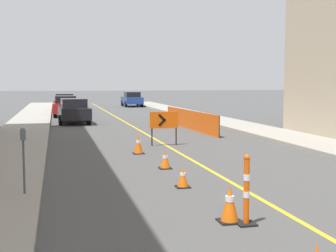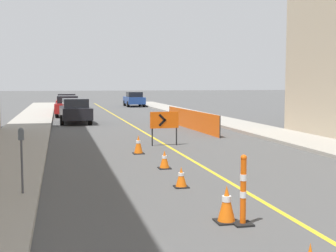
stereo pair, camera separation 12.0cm
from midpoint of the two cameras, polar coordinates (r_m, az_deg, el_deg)
lane_stripe at (r=30.26m, az=-5.16°, el=0.37°), size 0.12×58.89×0.01m
sidewalk_left at (r=29.98m, az=-16.78°, el=0.25°), size 2.60×58.89×0.15m
sidewalk_right at (r=31.71m, az=5.81°, el=0.72°), size 2.60×58.89×0.15m
traffic_cone_second at (r=8.93m, az=7.15°, el=-9.40°), size 0.42×0.42×0.70m
traffic_cone_third at (r=11.72m, az=1.52°, el=-6.27°), size 0.35×0.35×0.52m
traffic_cone_fourth at (r=14.23m, az=-0.59°, el=-4.13°), size 0.37×0.37×0.55m
traffic_cone_fifth at (r=17.19m, az=-3.82°, el=-2.26°), size 0.40×0.40×0.70m
delineator_post_front at (r=8.76m, az=9.15°, el=-8.20°), size 0.34×0.34×1.31m
arrow_barricade_primary at (r=19.33m, az=-0.66°, el=0.57°), size 1.22×0.13×1.41m
safety_mesh_fence at (r=26.27m, az=2.52°, el=0.78°), size 0.35×9.03×1.06m
parked_car_curb_near at (r=30.49m, az=-11.52°, el=1.82°), size 2.00×4.38×1.59m
parked_car_curb_mid at (r=36.94m, az=-12.40°, el=2.40°), size 2.05×4.40×1.59m
parked_car_curb_far at (r=43.45m, az=-12.54°, el=2.82°), size 1.95×4.36×1.59m
parked_car_opposite_side at (r=50.99m, az=-4.49°, el=3.28°), size 1.94×4.32×1.59m
parking_meter_near_curb at (r=10.82m, az=-17.53°, el=-2.52°), size 0.12×0.11×1.47m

